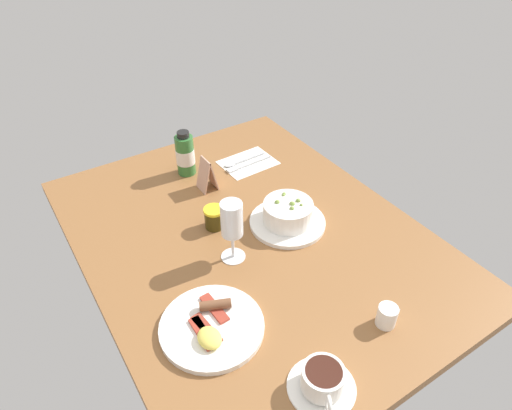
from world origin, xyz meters
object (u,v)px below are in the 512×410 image
sauce_bottle_green (185,155)px  breakfast_plate (212,326)px  coffee_cup (323,381)px  creamer_jug (387,316)px  porridge_bowl (288,214)px  menu_card (207,174)px  wine_glass (232,222)px  cutlery_setting (247,163)px  jam_jar (214,218)px

sauce_bottle_green → breakfast_plate: (-57.79, 22.36, -5.71)cm
coffee_cup → creamer_jug: same height
porridge_bowl → menu_card: size_ratio=2.03×
coffee_cup → menu_card: bearing=-10.3°
sauce_bottle_green → menu_card: bearing=-172.1°
sauce_bottle_green → menu_card: sauce_bottle_green is taller
coffee_cup → wine_glass: size_ratio=0.78×
creamer_jug → sauce_bottle_green: 77.77cm
coffee_cup → breakfast_plate: (23.50, 11.13, -1.69)cm
porridge_bowl → cutlery_setting: size_ratio=1.18×
cutlery_setting → sauce_bottle_green: size_ratio=1.21×
cutlery_setting → creamer_jug: 71.82cm
wine_glass → jam_jar: (12.92, -1.73, -8.39)cm
porridge_bowl → creamer_jug: 38.92cm
cutlery_setting → jam_jar: bearing=132.6°
creamer_jug → breakfast_plate: (19.20, 32.59, -1.68)cm
porridge_bowl → breakfast_plate: bearing=119.8°
creamer_jug → sauce_bottle_green: size_ratio=0.38×
creamer_jug → menu_card: bearing=7.5°
coffee_cup → jam_jar: bearing=-6.3°
coffee_cup → menu_card: 71.34cm
jam_jar → breakfast_plate: 34.20cm
wine_glass → menu_card: 31.83cm
jam_jar → breakfast_plate: (-29.62, 16.97, -2.15)cm
sauce_bottle_green → wine_glass: bearing=170.2°
porridge_bowl → breakfast_plate: 39.66cm
porridge_bowl → coffee_cup: (-43.17, 23.22, -0.77)cm
jam_jar → sauce_bottle_green: bearing=-10.8°
wine_glass → sauce_bottle_green: size_ratio=1.16×
creamer_jug → wine_glass: wine_glass is taller
sauce_bottle_green → porridge_bowl: bearing=-162.5°
porridge_bowl → wine_glass: bearing=98.8°
breakfast_plate → menu_card: size_ratio=2.21×
menu_card → porridge_bowl: bearing=-158.8°
cutlery_setting → coffee_cup: 81.39cm
cutlery_setting → wine_glass: wine_glass is taller
wine_glass → sauce_bottle_green: bearing=-9.8°
cutlery_setting → sauce_bottle_green: 20.83cm
creamer_jug → breakfast_plate: 37.87cm
coffee_cup → menu_card: menu_card is taller
jam_jar → menu_card: (17.03, -6.94, 2.00)cm
breakfast_plate → cutlery_setting: bearing=-38.4°
breakfast_plate → menu_card: bearing=-27.1°
wine_glass → sauce_bottle_green: (41.09, -7.12, -4.83)cm
jam_jar → sauce_bottle_green: (28.17, -5.39, 3.57)cm
jam_jar → sauce_bottle_green: 28.90cm
creamer_jug → menu_card: menu_card is taller
breakfast_plate → menu_card: (46.65, -23.90, 4.15)cm
sauce_bottle_green → cutlery_setting: bearing=-106.8°
cutlery_setting → menu_card: (-5.40, 17.42, 4.85)cm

